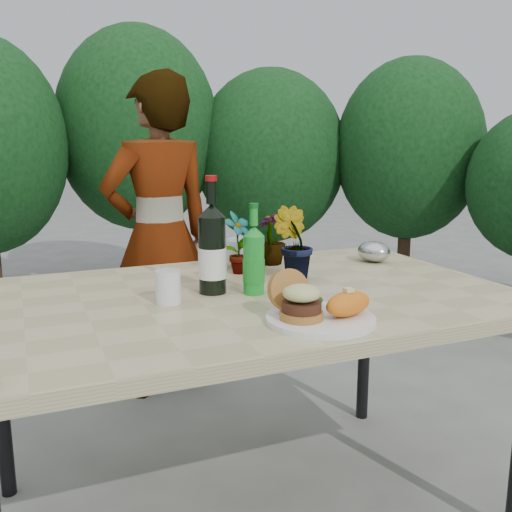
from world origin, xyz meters
name	(u,v)px	position (x,y,z in m)	size (l,w,h in m)	color
patio_table	(246,311)	(0.00, 0.00, 0.69)	(1.60, 1.00, 0.75)	tan
shrub_hedge	(191,154)	(0.34, 1.67, 1.12)	(6.91, 4.98, 2.07)	#382316
dinner_plate	(320,319)	(0.07, -0.33, 0.76)	(0.28, 0.28, 0.01)	white
burger_stack	(298,299)	(0.02, -0.31, 0.81)	(0.11, 0.16, 0.11)	#B7722D
sweet_potato	(348,304)	(0.14, -0.35, 0.80)	(0.15, 0.08, 0.06)	orange
grilled_veg	(309,301)	(0.09, -0.24, 0.78)	(0.08, 0.05, 0.03)	olive
wine_bottle	(212,251)	(-0.09, 0.05, 0.88)	(0.09, 0.09, 0.35)	black
sparkling_water	(254,261)	(0.02, -0.01, 0.85)	(0.07, 0.07, 0.27)	#1A9129
plastic_cup	(168,287)	(-0.24, -0.01, 0.80)	(0.07, 0.07, 0.10)	white
seedling_left	(238,243)	(0.07, 0.25, 0.86)	(0.11, 0.08, 0.22)	#2C591E
seedling_mid	(293,243)	(0.21, 0.11, 0.87)	(0.13, 0.11, 0.24)	#306121
seedling_right	(271,238)	(0.24, 0.35, 0.85)	(0.11, 0.11, 0.19)	#275B1F
blue_bowl	(242,253)	(0.13, 0.35, 0.80)	(0.13, 0.13, 0.10)	silver
foil_packet_right	(374,252)	(0.62, 0.23, 0.79)	(0.13, 0.11, 0.08)	#AEB1B5
person	(159,238)	(-0.01, 1.06, 0.75)	(0.55, 0.36, 1.51)	#9C624E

